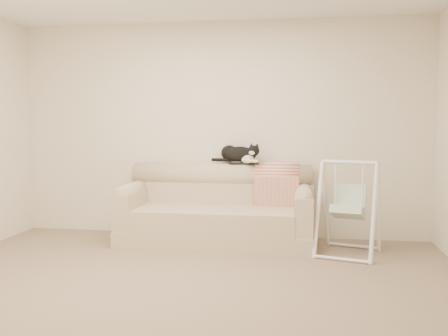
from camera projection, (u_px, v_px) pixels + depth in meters
name	position (u px, v px, depth m)	size (l,w,h in m)	color
ground_plane	(181.00, 286.00, 4.24)	(5.00, 5.00, 0.00)	#7E6A57
room_shell	(180.00, 105.00, 4.10)	(5.04, 4.04, 2.60)	beige
sofa	(218.00, 212.00, 5.79)	(2.20, 0.93, 0.90)	tan
remote_a	(236.00, 163.00, 5.93)	(0.18, 0.06, 0.03)	black
remote_b	(252.00, 163.00, 5.89)	(0.18, 0.08, 0.02)	black
tuxedo_cat	(239.00, 154.00, 5.96)	(0.62, 0.42, 0.25)	black
throw_blanket	(277.00, 179.00, 5.87)	(0.52, 0.38, 0.58)	#D0493F
baby_swing	(348.00, 207.00, 5.23)	(0.76, 0.79, 1.00)	white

